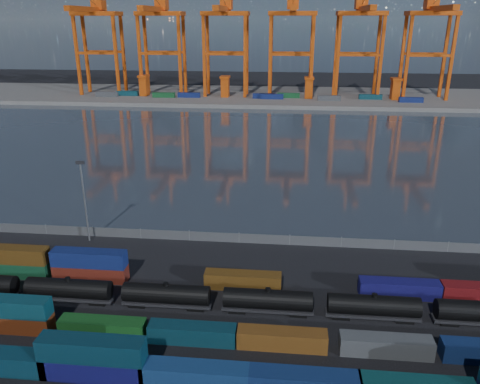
{
  "coord_description": "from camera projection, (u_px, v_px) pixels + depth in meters",
  "views": [
    {
      "loc": [
        8.46,
        -55.22,
        41.7
      ],
      "look_at": [
        0.0,
        30.0,
        10.0
      ],
      "focal_mm": 35.0,
      "sensor_mm": 36.0,
      "label": 1
    }
  ],
  "objects": [
    {
      "name": "waterfront_fence",
      "position": [
        239.0,
        238.0,
        92.57
      ],
      "size": [
        160.12,
        0.12,
        2.2
      ],
      "color": "#595B5E",
      "rests_on": "ground"
    },
    {
      "name": "harbor_water",
      "position": [
        261.0,
        145.0,
        164.77
      ],
      "size": [
        700.0,
        700.0,
        0.0
      ],
      "primitive_type": "plane",
      "color": "#2A333D",
      "rests_on": "ground"
    },
    {
      "name": "ground",
      "position": [
        219.0,
        330.0,
        66.79
      ],
      "size": [
        700.0,
        700.0,
        0.0
      ],
      "primitive_type": "plane",
      "color": "black",
      "rests_on": "ground"
    },
    {
      "name": "gantry_cranes",
      "position": [
        259.0,
        24.0,
        243.5
      ],
      "size": [
        199.77,
        47.55,
        64.39
      ],
      "color": "#C5460D",
      "rests_on": "ground"
    },
    {
      "name": "container_row_south",
      "position": [
        244.0,
        373.0,
        55.52
      ],
      "size": [
        140.93,
        2.67,
        5.69
      ],
      "color": "#434749",
      "rests_on": "ground"
    },
    {
      "name": "straddle_carriers",
      "position": [
        267.0,
        86.0,
        250.95
      ],
      "size": [
        140.0,
        7.0,
        11.1
      ],
      "color": "#C5460D",
      "rests_on": "far_quay"
    },
    {
      "name": "container_row_north",
      "position": [
        162.0,
        273.0,
        77.86
      ],
      "size": [
        141.73,
        2.57,
        5.47
      ],
      "color": "navy",
      "rests_on": "ground"
    },
    {
      "name": "yard_light_mast",
      "position": [
        84.0,
        197.0,
        90.6
      ],
      "size": [
        1.6,
        0.4,
        16.6
      ],
      "color": "slate",
      "rests_on": "ground"
    },
    {
      "name": "tanker_string",
      "position": [
        217.0,
        298.0,
        70.72
      ],
      "size": [
        91.29,
        2.96,
        4.24
      ],
      "color": "black",
      "rests_on": "ground"
    },
    {
      "name": "container_row_mid",
      "position": [
        252.0,
        334.0,
        63.09
      ],
      "size": [
        128.35,
        2.45,
        5.23
      ],
      "color": "navy",
      "rests_on": "ground"
    },
    {
      "name": "far_quay",
      "position": [
        272.0,
        96.0,
        262.42
      ],
      "size": [
        700.0,
        70.0,
        2.0
      ],
      "primitive_type": "cube",
      "color": "#514F4C",
      "rests_on": "ground"
    },
    {
      "name": "quay_containers",
      "position": [
        250.0,
        96.0,
        249.07
      ],
      "size": [
        172.58,
        10.99,
        2.6
      ],
      "color": "navy",
      "rests_on": "far_quay"
    }
  ]
}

